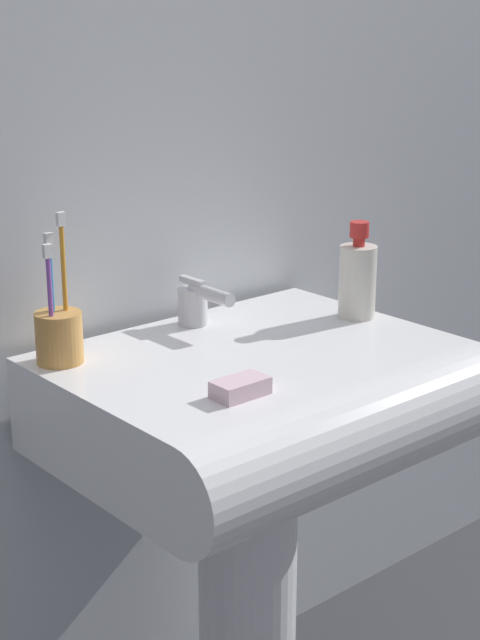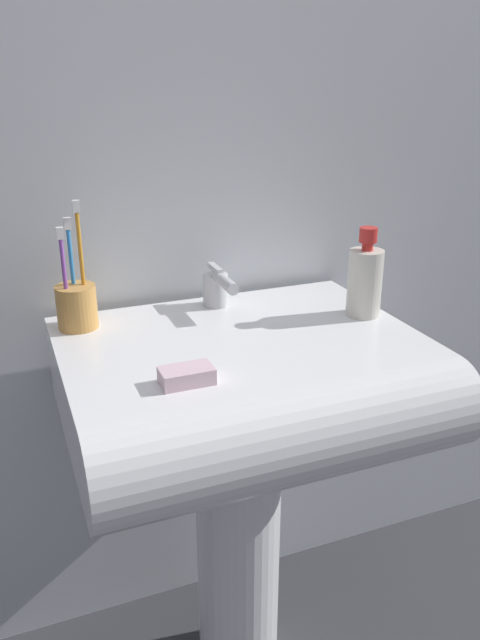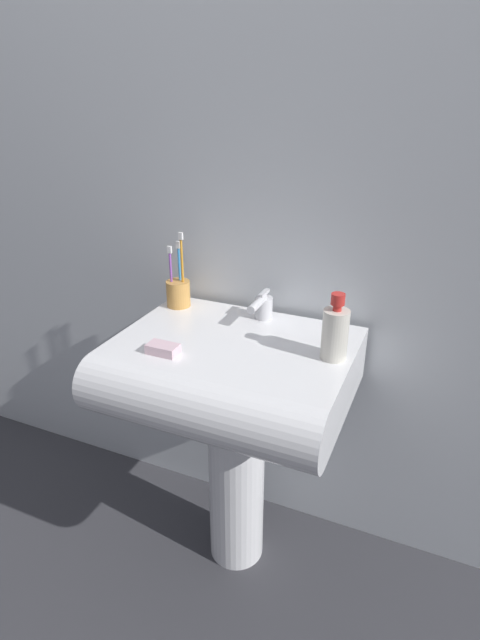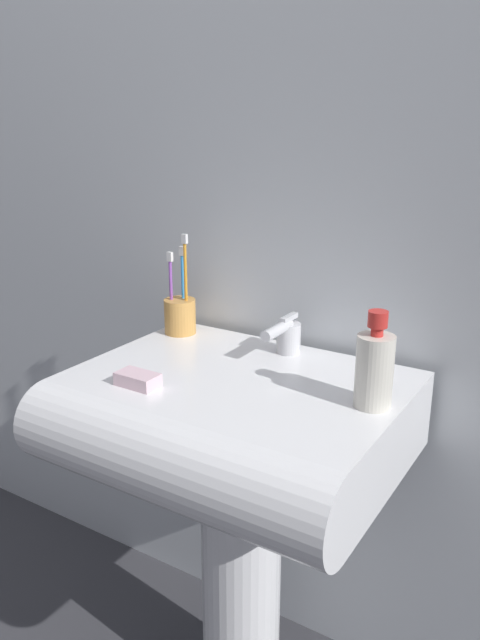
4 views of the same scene
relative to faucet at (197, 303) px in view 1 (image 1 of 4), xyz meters
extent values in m
cube|color=silver|center=(-0.02, 0.11, 0.42)|extent=(5.00, 0.05, 2.40)
cylinder|color=white|center=(-0.02, -0.14, -0.48)|extent=(0.16, 0.16, 0.59)
cube|color=white|center=(-0.02, -0.14, -0.11)|extent=(0.59, 0.41, 0.15)
cylinder|color=white|center=(-0.02, -0.35, -0.11)|extent=(0.59, 0.15, 0.15)
cylinder|color=silver|center=(0.00, 0.01, -0.01)|extent=(0.05, 0.05, 0.06)
cylinder|color=silver|center=(0.00, -0.04, 0.02)|extent=(0.02, 0.10, 0.02)
cube|color=silver|center=(0.00, 0.01, 0.03)|extent=(0.01, 0.06, 0.01)
cylinder|color=#D19347|center=(-0.26, -0.01, 0.00)|extent=(0.07, 0.07, 0.08)
cylinder|color=purple|center=(-0.28, -0.02, 0.05)|extent=(0.01, 0.01, 0.15)
cube|color=white|center=(-0.28, -0.02, 0.13)|extent=(0.01, 0.01, 0.02)
cylinder|color=orange|center=(-0.25, 0.00, 0.07)|extent=(0.01, 0.01, 0.19)
cube|color=white|center=(-0.25, 0.00, 0.17)|extent=(0.01, 0.01, 0.02)
cylinder|color=#338CD8|center=(-0.26, 0.01, 0.05)|extent=(0.01, 0.01, 0.16)
cube|color=white|center=(-0.26, 0.01, 0.14)|extent=(0.01, 0.01, 0.02)
cylinder|color=silver|center=(0.23, -0.14, 0.02)|extent=(0.06, 0.06, 0.12)
cylinder|color=red|center=(0.23, -0.14, 0.09)|extent=(0.02, 0.02, 0.01)
cylinder|color=red|center=(0.23, -0.14, 0.11)|extent=(0.03, 0.03, 0.03)
cube|color=silver|center=(-0.15, -0.28, -0.03)|extent=(0.08, 0.04, 0.02)
camera|label=1|loc=(-0.94, -1.20, 0.45)|focal=55.00mm
camera|label=2|loc=(-0.37, -1.05, 0.37)|focal=35.00mm
camera|label=3|loc=(0.45, -1.18, 0.54)|focal=28.00mm
camera|label=4|loc=(0.55, -1.05, 0.41)|focal=35.00mm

